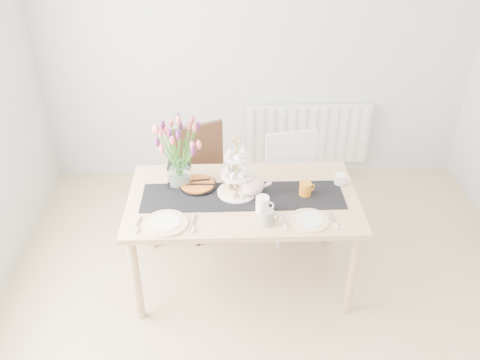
{
  "coord_description": "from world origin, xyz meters",
  "views": [
    {
      "loc": [
        -0.31,
        -2.2,
        2.76
      ],
      "look_at": [
        -0.22,
        0.65,
        0.92
      ],
      "focal_mm": 38.0,
      "sensor_mm": 36.0,
      "label": 1
    }
  ],
  "objects_px": {
    "radiator": "(308,134)",
    "chair_white": "(293,177)",
    "dining_table": "(243,206)",
    "plate_left": "(166,223)",
    "tart_tin": "(198,185)",
    "mug_orange": "(305,189)",
    "mug_white": "(262,204)",
    "tulip_vase": "(177,144)",
    "teapot": "(253,185)",
    "cake_stand": "(237,180)",
    "plate_right": "(309,220)",
    "chair_brown": "(204,172)",
    "cream_jug": "(340,179)",
    "mug_grey": "(267,217)"
  },
  "relations": [
    {
      "from": "teapot",
      "to": "cream_jug",
      "type": "xyz_separation_m",
      "value": [
        0.63,
        0.12,
        -0.04
      ]
    },
    {
      "from": "chair_brown",
      "to": "tart_tin",
      "type": "distance_m",
      "value": 0.62
    },
    {
      "from": "radiator",
      "to": "chair_white",
      "type": "distance_m",
      "value": 0.9
    },
    {
      "from": "radiator",
      "to": "teapot",
      "type": "distance_m",
      "value": 1.64
    },
    {
      "from": "radiator",
      "to": "mug_grey",
      "type": "height_order",
      "value": "mug_grey"
    },
    {
      "from": "tulip_vase",
      "to": "radiator",
      "type": "bearing_deg",
      "value": 48.88
    },
    {
      "from": "dining_table",
      "to": "plate_left",
      "type": "height_order",
      "value": "plate_left"
    },
    {
      "from": "tulip_vase",
      "to": "plate_left",
      "type": "distance_m",
      "value": 0.58
    },
    {
      "from": "tulip_vase",
      "to": "mug_orange",
      "type": "xyz_separation_m",
      "value": [
        0.88,
        -0.18,
        -0.28
      ]
    },
    {
      "from": "chair_brown",
      "to": "tulip_vase",
      "type": "xyz_separation_m",
      "value": [
        -0.15,
        -0.52,
        0.55
      ]
    },
    {
      "from": "cream_jug",
      "to": "tulip_vase",
      "type": "bearing_deg",
      "value": -162.35
    },
    {
      "from": "radiator",
      "to": "dining_table",
      "type": "distance_m",
      "value": 1.66
    },
    {
      "from": "chair_white",
      "to": "plate_left",
      "type": "distance_m",
      "value": 1.35
    },
    {
      "from": "radiator",
      "to": "tart_tin",
      "type": "bearing_deg",
      "value": -126.78
    },
    {
      "from": "cake_stand",
      "to": "mug_grey",
      "type": "xyz_separation_m",
      "value": [
        0.18,
        -0.35,
        -0.07
      ]
    },
    {
      "from": "teapot",
      "to": "tart_tin",
      "type": "relative_size",
      "value": 0.95
    },
    {
      "from": "chair_white",
      "to": "plate_right",
      "type": "bearing_deg",
      "value": -101.03
    },
    {
      "from": "tulip_vase",
      "to": "cake_stand",
      "type": "distance_m",
      "value": 0.48
    },
    {
      "from": "chair_white",
      "to": "plate_left",
      "type": "xyz_separation_m",
      "value": [
        -0.95,
        -0.92,
        0.25
      ]
    },
    {
      "from": "cake_stand",
      "to": "teapot",
      "type": "height_order",
      "value": "cake_stand"
    },
    {
      "from": "mug_grey",
      "to": "mug_white",
      "type": "height_order",
      "value": "mug_white"
    },
    {
      "from": "chair_white",
      "to": "mug_grey",
      "type": "relative_size",
      "value": 8.48
    },
    {
      "from": "tulip_vase",
      "to": "teapot",
      "type": "height_order",
      "value": "tulip_vase"
    },
    {
      "from": "tart_tin",
      "to": "mug_orange",
      "type": "xyz_separation_m",
      "value": [
        0.75,
        -0.13,
        0.03
      ]
    },
    {
      "from": "mug_orange",
      "to": "plate_left",
      "type": "distance_m",
      "value": 0.99
    },
    {
      "from": "radiator",
      "to": "mug_orange",
      "type": "height_order",
      "value": "mug_orange"
    },
    {
      "from": "plate_left",
      "to": "dining_table",
      "type": "bearing_deg",
      "value": 30.07
    },
    {
      "from": "dining_table",
      "to": "radiator",
      "type": "bearing_deg",
      "value": 64.99
    },
    {
      "from": "teapot",
      "to": "mug_white",
      "type": "bearing_deg",
      "value": -63.06
    },
    {
      "from": "chair_brown",
      "to": "chair_white",
      "type": "height_order",
      "value": "chair_brown"
    },
    {
      "from": "tulip_vase",
      "to": "cake_stand",
      "type": "bearing_deg",
      "value": -19.18
    },
    {
      "from": "radiator",
      "to": "cake_stand",
      "type": "relative_size",
      "value": 2.96
    },
    {
      "from": "teapot",
      "to": "mug_orange",
      "type": "distance_m",
      "value": 0.37
    },
    {
      "from": "chair_white",
      "to": "dining_table",
      "type": "bearing_deg",
      "value": -134.88
    },
    {
      "from": "chair_brown",
      "to": "plate_right",
      "type": "distance_m",
      "value": 1.25
    },
    {
      "from": "mug_white",
      "to": "chair_white",
      "type": "bearing_deg",
      "value": 87.88
    },
    {
      "from": "cream_jug",
      "to": "mug_grey",
      "type": "xyz_separation_m",
      "value": [
        -0.56,
        -0.45,
        0.01
      ]
    },
    {
      "from": "chair_brown",
      "to": "mug_orange",
      "type": "bearing_deg",
      "value": -67.42
    },
    {
      "from": "cake_stand",
      "to": "cream_jug",
      "type": "distance_m",
      "value": 0.75
    },
    {
      "from": "chair_brown",
      "to": "chair_white",
      "type": "relative_size",
      "value": 1.05
    },
    {
      "from": "radiator",
      "to": "teapot",
      "type": "height_order",
      "value": "teapot"
    },
    {
      "from": "radiator",
      "to": "mug_white",
      "type": "bearing_deg",
      "value": -109.02
    },
    {
      "from": "plate_left",
      "to": "plate_right",
      "type": "bearing_deg",
      "value": 0.0
    },
    {
      "from": "cream_jug",
      "to": "tart_tin",
      "type": "xyz_separation_m",
      "value": [
        -1.02,
        -0.0,
        -0.02
      ]
    },
    {
      "from": "mug_white",
      "to": "tulip_vase",
      "type": "bearing_deg",
      "value": 168.39
    },
    {
      "from": "chair_brown",
      "to": "plate_right",
      "type": "height_order",
      "value": "chair_brown"
    },
    {
      "from": "mug_white",
      "to": "plate_right",
      "type": "relative_size",
      "value": 0.42
    },
    {
      "from": "chair_brown",
      "to": "teapot",
      "type": "distance_m",
      "value": 0.83
    },
    {
      "from": "mug_white",
      "to": "plate_right",
      "type": "distance_m",
      "value": 0.33
    },
    {
      "from": "cream_jug",
      "to": "mug_grey",
      "type": "relative_size",
      "value": 0.78
    }
  ]
}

